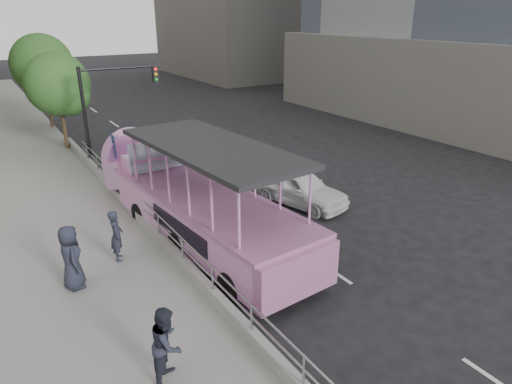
{
  "coord_description": "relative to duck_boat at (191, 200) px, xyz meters",
  "views": [
    {
      "loc": [
        -7.76,
        -11.56,
        7.69
      ],
      "look_at": [
        0.48,
        1.53,
        1.56
      ],
      "focal_mm": 32.0,
      "sensor_mm": 36.0,
      "label": 1
    }
  ],
  "objects": [
    {
      "name": "ground",
      "position": [
        1.69,
        -2.47,
        -1.41
      ],
      "size": [
        160.0,
        160.0,
        0.0
      ],
      "primitive_type": "plane",
      "color": "black"
    },
    {
      "name": "sidewalk",
      "position": [
        -4.06,
        7.53,
        -1.26
      ],
      "size": [
        5.5,
        80.0,
        0.3
      ],
      "primitive_type": "cube",
      "color": "gray",
      "rests_on": "ground"
    },
    {
      "name": "kerb_wall",
      "position": [
        -1.43,
        -0.47,
        -0.93
      ],
      "size": [
        0.24,
        30.0,
        0.36
      ],
      "primitive_type": "cube",
      "color": "#989893",
      "rests_on": "sidewalk"
    },
    {
      "name": "guardrail",
      "position": [
        -1.43,
        -0.47,
        -0.26
      ],
      "size": [
        0.07,
        22.0,
        0.71
      ],
      "color": "#A5A4A9",
      "rests_on": "kerb_wall"
    },
    {
      "name": "duck_boat",
      "position": [
        0.0,
        0.0,
        0.0
      ],
      "size": [
        3.69,
        11.59,
        3.79
      ],
      "color": "black",
      "rests_on": "ground"
    },
    {
      "name": "car",
      "position": [
        5.11,
        0.26,
        -0.66
      ],
      "size": [
        2.76,
        4.66,
        1.49
      ],
      "primitive_type": "imported",
      "rotation": [
        0.0,
        0.0,
        0.24
      ],
      "color": "white",
      "rests_on": "ground"
    },
    {
      "name": "pedestrian_near",
      "position": [
        -2.95,
        -0.85,
        -0.26
      ],
      "size": [
        0.55,
        0.7,
        1.69
      ],
      "primitive_type": "imported",
      "rotation": [
        0.0,
        0.0,
        1.31
      ],
      "color": "#252736",
      "rests_on": "sidewalk"
    },
    {
      "name": "pedestrian_mid",
      "position": [
        -3.53,
        -6.49,
        -0.22
      ],
      "size": [
        1.05,
        1.09,
        1.78
      ],
      "primitive_type": "imported",
      "rotation": [
        0.0,
        0.0,
        0.95
      ],
      "color": "#252736",
      "rests_on": "sidewalk"
    },
    {
      "name": "pedestrian_far",
      "position": [
        -4.49,
        -1.76,
        -0.15
      ],
      "size": [
        0.62,
        0.95,
        1.92
      ],
      "primitive_type": "imported",
      "rotation": [
        0.0,
        0.0,
        1.58
      ],
      "color": "#252736",
      "rests_on": "sidewalk"
    },
    {
      "name": "parking_sign",
      "position": [
        -1.3,
        4.71,
        0.43
      ],
      "size": [
        0.09,
        0.67,
        2.95
      ],
      "color": "black",
      "rests_on": "ground"
    },
    {
      "name": "traffic_signal",
      "position": [
        -0.01,
        10.03,
        2.09
      ],
      "size": [
        4.2,
        0.32,
        5.2
      ],
      "color": "black",
      "rests_on": "ground"
    },
    {
      "name": "street_tree_near",
      "position": [
        -1.61,
        13.46,
        2.41
      ],
      "size": [
        3.52,
        3.52,
        5.72
      ],
      "color": "#382819",
      "rests_on": "ground"
    },
    {
      "name": "street_tree_far",
      "position": [
        -1.41,
        19.46,
        2.9
      ],
      "size": [
        3.97,
        3.97,
        6.45
      ],
      "color": "#382819",
      "rests_on": "ground"
    },
    {
      "name": "tower_podium",
      "position": [
        31.69,
        7.53,
        1.59
      ],
      "size": [
        26.0,
        26.0,
        6.0
      ],
      "primitive_type": "cube",
      "color": "gray",
      "rests_on": "ground"
    }
  ]
}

